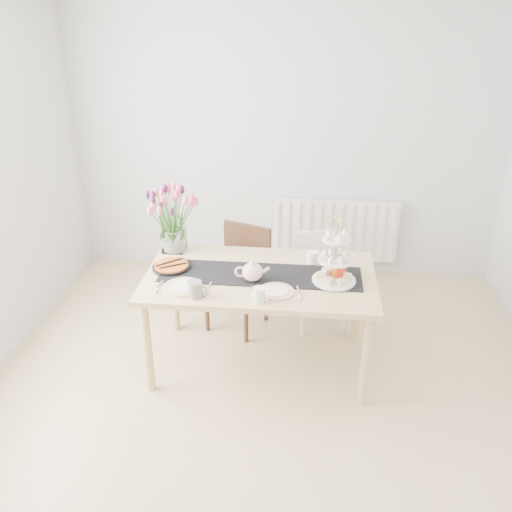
# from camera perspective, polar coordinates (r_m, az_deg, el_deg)

# --- Properties ---
(room_shell) EXTENTS (4.50, 4.50, 4.50)m
(room_shell) POSITION_cam_1_polar(r_m,az_deg,el_deg) (2.95, 0.81, 1.46)
(room_shell) COLOR tan
(room_shell) RESTS_ON ground
(radiator) EXTENTS (1.20, 0.08, 0.60)m
(radiator) POSITION_cam_1_polar(r_m,az_deg,el_deg) (5.29, 8.27, 2.70)
(radiator) COLOR white
(radiator) RESTS_ON room_shell
(dining_table) EXTENTS (1.60, 0.90, 0.75)m
(dining_table) POSITION_cam_1_polar(r_m,az_deg,el_deg) (3.81, 0.44, -3.04)
(dining_table) COLOR tan
(dining_table) RESTS_ON ground
(chair_brown) EXTENTS (0.54, 0.54, 0.84)m
(chair_brown) POSITION_cam_1_polar(r_m,az_deg,el_deg) (4.41, -1.57, -1.42)
(chair_brown) COLOR #3A2315
(chair_brown) RESTS_ON ground
(chair_white) EXTENTS (0.48, 0.48, 0.77)m
(chair_white) POSITION_cam_1_polar(r_m,az_deg,el_deg) (4.49, 6.52, -1.74)
(chair_white) COLOR silver
(chair_white) RESTS_ON ground
(table_runner) EXTENTS (1.40, 0.35, 0.01)m
(table_runner) POSITION_cam_1_polar(r_m,az_deg,el_deg) (3.77, 0.45, -1.97)
(table_runner) COLOR black
(table_runner) RESTS_ON dining_table
(tulip_vase) EXTENTS (0.61, 0.61, 0.51)m
(tulip_vase) POSITION_cam_1_polar(r_m,az_deg,el_deg) (4.05, -8.87, 4.86)
(tulip_vase) COLOR silver
(tulip_vase) RESTS_ON dining_table
(cake_stand) EXTENTS (0.30, 0.30, 0.44)m
(cake_stand) POSITION_cam_1_polar(r_m,az_deg,el_deg) (3.66, 8.30, -1.00)
(cake_stand) COLOR gold
(cake_stand) RESTS_ON dining_table
(teapot) EXTENTS (0.24, 0.21, 0.15)m
(teapot) POSITION_cam_1_polar(r_m,az_deg,el_deg) (3.66, -0.38, -1.68)
(teapot) COLOR white
(teapot) RESTS_ON dining_table
(cream_jug) EXTENTS (0.09, 0.09, 0.09)m
(cream_jug) POSITION_cam_1_polar(r_m,az_deg,el_deg) (3.95, 5.95, -0.14)
(cream_jug) COLOR white
(cream_jug) RESTS_ON dining_table
(tart_tin) EXTENTS (0.27, 0.27, 0.03)m
(tart_tin) POSITION_cam_1_polar(r_m,az_deg,el_deg) (3.90, -8.91, -1.11)
(tart_tin) COLOR black
(tart_tin) RESTS_ON dining_table
(mug_grey) EXTENTS (0.09, 0.09, 0.11)m
(mug_grey) POSITION_cam_1_polar(r_m,az_deg,el_deg) (3.51, -6.44, -3.50)
(mug_grey) COLOR gray
(mug_grey) RESTS_ON dining_table
(mug_white) EXTENTS (0.11, 0.11, 0.10)m
(mug_white) POSITION_cam_1_polar(r_m,az_deg,el_deg) (3.44, 0.32, -4.11)
(mug_white) COLOR white
(mug_white) RESTS_ON dining_table
(mug_orange) EXTENTS (0.13, 0.13, 0.11)m
(mug_orange) POSITION_cam_1_polar(r_m,az_deg,el_deg) (3.75, 8.69, -1.59)
(mug_orange) COLOR #E74019
(mug_orange) RESTS_ON dining_table
(plate_left) EXTENTS (0.30, 0.30, 0.01)m
(plate_left) POSITION_cam_1_polar(r_m,az_deg,el_deg) (3.64, -7.71, -3.26)
(plate_left) COLOR silver
(plate_left) RESTS_ON dining_table
(plate_right) EXTENTS (0.29, 0.29, 0.01)m
(plate_right) POSITION_cam_1_polar(r_m,az_deg,el_deg) (3.56, 2.13, -3.74)
(plate_right) COLOR white
(plate_right) RESTS_ON dining_table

